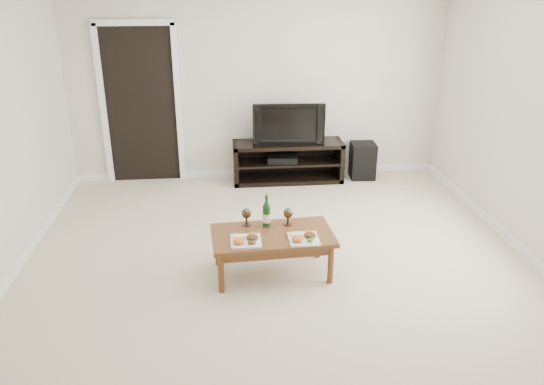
{
  "coord_description": "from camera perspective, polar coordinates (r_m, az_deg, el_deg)",
  "views": [
    {
      "loc": [
        -0.49,
        -4.31,
        2.63
      ],
      "look_at": [
        -0.04,
        0.37,
        0.7
      ],
      "focal_mm": 35.0,
      "sensor_mm": 36.0,
      "label": 1
    }
  ],
  "objects": [
    {
      "name": "goblet_right",
      "position": [
        5.04,
        1.74,
        -2.62
      ],
      "size": [
        0.09,
        0.09,
        0.17
      ],
      "primitive_type": null,
      "color": "#3E2F22",
      "rests_on": "coffee_table"
    },
    {
      "name": "wine_bottle",
      "position": [
        4.98,
        -0.59,
        -1.81
      ],
      "size": [
        0.07,
        0.07,
        0.35
      ],
      "primitive_type": "cylinder",
      "color": "#0F3716",
      "rests_on": "coffee_table"
    },
    {
      "name": "coffee_table",
      "position": [
        5.0,
        0.04,
        -6.59
      ],
      "size": [
        1.15,
        0.68,
        0.42
      ],
      "primitive_type": "cube",
      "rotation": [
        0.0,
        0.0,
        0.06
      ],
      "color": "brown",
      "rests_on": "ground"
    },
    {
      "name": "television",
      "position": [
        7.09,
        1.77,
        7.54
      ],
      "size": [
        0.96,
        0.17,
        0.55
      ],
      "primitive_type": "imported",
      "rotation": [
        0.0,
        0.0,
        -0.05
      ],
      "color": "black",
      "rests_on": "media_console"
    },
    {
      "name": "av_receiver",
      "position": [
        7.21,
        1.14,
        3.67
      ],
      "size": [
        0.43,
        0.34,
        0.08
      ],
      "primitive_type": "cube",
      "rotation": [
        0.0,
        0.0,
        -0.11
      ],
      "color": "black",
      "rests_on": "media_console"
    },
    {
      "name": "goblet_left",
      "position": [
        5.04,
        -2.77,
        -2.63
      ],
      "size": [
        0.09,
        0.09,
        0.17
      ],
      "primitive_type": null,
      "color": "#3E2F22",
      "rests_on": "coffee_table"
    },
    {
      "name": "doorway",
      "position": [
        7.3,
        -13.88,
        8.96
      ],
      "size": [
        0.9,
        0.02,
        2.05
      ],
      "primitive_type": "cube",
      "color": "black",
      "rests_on": "ground"
    },
    {
      "name": "plate_left",
      "position": [
        4.75,
        -2.83,
        -4.99
      ],
      "size": [
        0.27,
        0.27,
        0.07
      ],
      "primitive_type": "cube",
      "color": "white",
      "rests_on": "coffee_table"
    },
    {
      "name": "floor",
      "position": [
        5.07,
        0.87,
        -8.94
      ],
      "size": [
        5.5,
        5.5,
        0.0
      ],
      "primitive_type": "plane",
      "color": "beige",
      "rests_on": "ground"
    },
    {
      "name": "plate_right",
      "position": [
        4.79,
        3.43,
        -4.75
      ],
      "size": [
        0.27,
        0.27,
        0.07
      ],
      "primitive_type": "cube",
      "color": "white",
      "rests_on": "coffee_table"
    },
    {
      "name": "subwoofer",
      "position": [
        7.48,
        9.72,
        3.41
      ],
      "size": [
        0.35,
        0.35,
        0.5
      ],
      "primitive_type": "cube",
      "rotation": [
        0.0,
        0.0,
        -0.06
      ],
      "color": "black",
      "rests_on": "ground"
    },
    {
      "name": "media_console",
      "position": [
        7.25,
        1.72,
        3.34
      ],
      "size": [
        1.49,
        0.45,
        0.55
      ],
      "primitive_type": "cube",
      "color": "black",
      "rests_on": "ground"
    },
    {
      "name": "back_wall",
      "position": [
        7.22,
        -1.54,
        11.68
      ],
      "size": [
        5.0,
        0.04,
        2.6
      ],
      "primitive_type": "cube",
      "color": "beige",
      "rests_on": "ground"
    }
  ]
}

